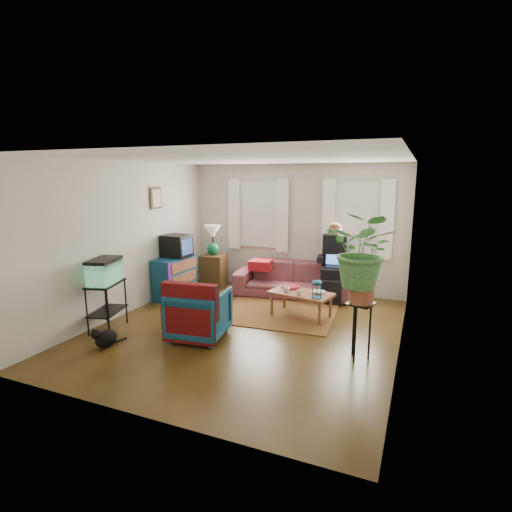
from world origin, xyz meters
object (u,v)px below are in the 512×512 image
at_px(side_table, 214,271).
at_px(aquarium_stand, 107,306).
at_px(armchair, 199,311).
at_px(plant_stand, 359,331).
at_px(dresser, 174,277).
at_px(sofa, 292,274).
at_px(coffee_table, 301,304).

relative_size(side_table, aquarium_stand, 0.95).
relative_size(armchair, plant_stand, 1.05).
distance_m(side_table, plant_stand, 4.14).
xyz_separation_m(dresser, armchair, (1.47, -1.54, -0.00)).
relative_size(side_table, plant_stand, 0.92).
relative_size(sofa, coffee_table, 2.19).
bearing_deg(side_table, coffee_table, -25.07).
bearing_deg(dresser, coffee_table, -0.61).
bearing_deg(aquarium_stand, armchair, -4.97).
bearing_deg(sofa, side_table, 174.33).
height_order(armchair, plant_stand, armchair).
xyz_separation_m(sofa, side_table, (-1.74, -0.08, -0.09)).
bearing_deg(side_table, sofa, 2.49).
bearing_deg(plant_stand, armchair, -175.47).
xyz_separation_m(side_table, armchair, (1.13, -2.51, 0.05)).
relative_size(dresser, coffee_table, 0.87).
bearing_deg(side_table, plant_stand, -34.23).
height_order(side_table, armchair, armchair).
height_order(dresser, aquarium_stand, dresser).
xyz_separation_m(armchair, coffee_table, (1.13, 1.45, -0.19)).
relative_size(aquarium_stand, coffee_table, 0.73).
height_order(sofa, coffee_table, sofa).
bearing_deg(aquarium_stand, dresser, 74.24).
xyz_separation_m(sofa, dresser, (-2.08, -1.04, -0.04)).
xyz_separation_m(aquarium_stand, armchair, (1.48, 0.27, 0.03)).
distance_m(armchair, plant_stand, 2.29).
distance_m(aquarium_stand, armchair, 1.51).
distance_m(dresser, aquarium_stand, 1.82).
bearing_deg(plant_stand, coffee_table, 132.38).
distance_m(side_table, dresser, 1.03).
xyz_separation_m(side_table, coffee_table, (2.26, -1.06, -0.14)).
height_order(dresser, armchair, dresser).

